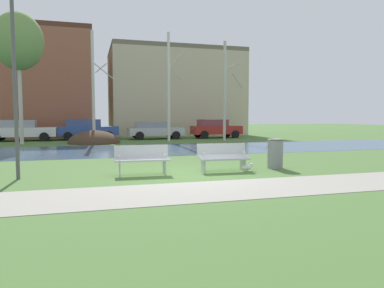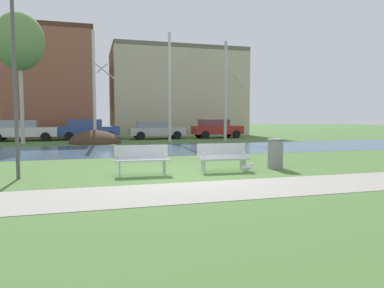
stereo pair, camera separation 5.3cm
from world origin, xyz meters
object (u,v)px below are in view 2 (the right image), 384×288
trash_bin (275,153)px  parked_hatch_third_silver (156,130)px  streetlamp (13,42)px  parked_van_nearest_white (22,130)px  parked_sedan_second_blue (88,129)px  parked_wagon_fourth_red (216,128)px  bench_right (223,156)px  seagull (248,167)px  bench_left (142,159)px

trash_bin → parked_hatch_third_silver: bearing=93.7°
streetlamp → parked_van_nearest_white: streetlamp is taller
parked_sedan_second_blue → parked_wagon_fourth_red: bearing=-4.2°
trash_bin → parked_sedan_second_blue: parked_sedan_second_blue is taller
trash_bin → parked_hatch_third_silver: parked_hatch_third_silver is taller
streetlamp → parked_sedan_second_blue: (1.69, 17.60, -2.90)m
parked_wagon_fourth_red → streetlamp: bearing=-125.1°
bench_right → parked_wagon_fourth_red: 18.06m
bench_right → parked_sedan_second_blue: 18.32m
trash_bin → streetlamp: bearing=179.2°
parked_wagon_fourth_red → seagull: bearing=-106.7°
parked_hatch_third_silver → parked_wagon_fourth_red: size_ratio=1.06×
streetlamp → parked_sedan_second_blue: streetlamp is taller
bench_right → parked_van_nearest_white: size_ratio=0.35×
streetlamp → parked_van_nearest_white: bearing=99.6°
bench_right → seagull: bearing=-18.8°
seagull → parked_van_nearest_white: parked_van_nearest_white is taller
trash_bin → parked_hatch_third_silver: size_ratio=0.23×
streetlamp → trash_bin: bearing=-0.8°
bench_left → parked_hatch_third_silver: bearing=78.8°
bench_left → parked_sedan_second_blue: size_ratio=0.36×
seagull → parked_wagon_fourth_red: size_ratio=0.11×
bench_left → parked_sedan_second_blue: 17.90m
parked_sedan_second_blue → bench_left: bearing=-84.6°
trash_bin → parked_sedan_second_blue: (-6.14, 17.71, 0.31)m
bench_left → bench_right: (2.55, 0.00, 0.00)m
bench_left → parked_hatch_third_silver: size_ratio=0.38×
parked_van_nearest_white → parked_hatch_third_silver: size_ratio=1.10×
seagull → parked_sedan_second_blue: bearing=105.4°
bench_right → bench_left: bearing=180.0°
seagull → trash_bin: bearing=16.9°
bench_left → trash_bin: trash_bin is taller
seagull → parked_hatch_third_silver: 17.22m
bench_right → parked_sedan_second_blue: size_ratio=0.36×
bench_left → parked_sedan_second_blue: bearing=95.4°
parked_wagon_fourth_red → parked_van_nearest_white: bearing=179.0°
parked_sedan_second_blue → parked_hatch_third_silver: parked_sedan_second_blue is taller
bench_left → parked_wagon_fourth_red: size_ratio=0.40×
trash_bin → parked_sedan_second_blue: bearing=109.1°
trash_bin → parked_wagon_fourth_red: 17.43m
parked_sedan_second_blue → parked_hatch_third_silver: bearing=-9.6°
bench_right → seagull: size_ratio=3.73×
seagull → parked_sedan_second_blue: size_ratio=0.10×
parked_wagon_fourth_red → trash_bin: bearing=-103.3°
trash_bin → bench_right: bearing=-176.8°
bench_left → parked_hatch_third_silver: (3.37, 16.96, 0.26)m
seagull → parked_hatch_third_silver: (0.09, 17.20, 0.60)m
bench_right → parked_sedan_second_blue: bearing=103.4°
bench_right → trash_bin: 1.90m
parked_hatch_third_silver → parked_van_nearest_white: bearing=177.9°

